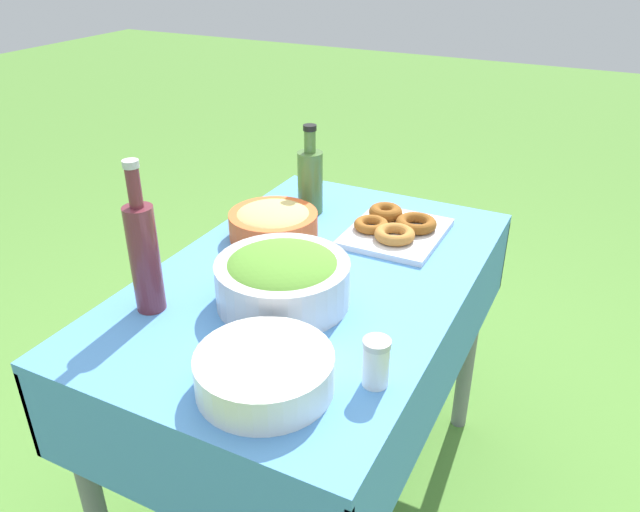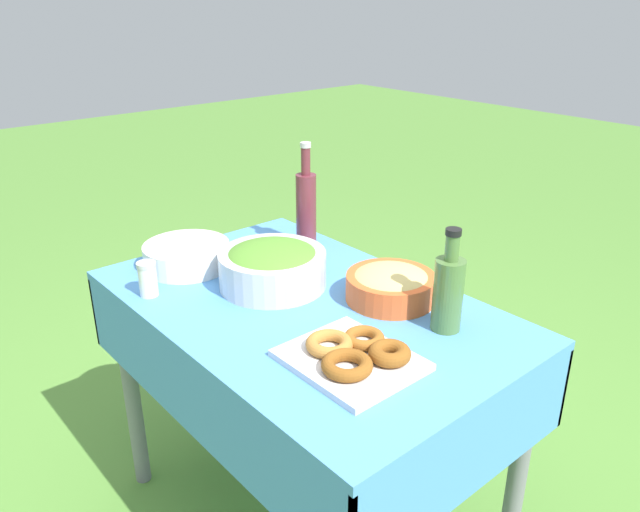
% 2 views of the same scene
% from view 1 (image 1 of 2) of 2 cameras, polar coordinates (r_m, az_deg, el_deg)
% --- Properties ---
extents(ground_plane, '(14.00, 14.00, 0.00)m').
position_cam_1_polar(ground_plane, '(2.01, -0.61, -21.19)').
color(ground_plane, '#568C38').
extents(picnic_table, '(1.14, 0.72, 0.77)m').
position_cam_1_polar(picnic_table, '(1.57, -0.73, -5.55)').
color(picnic_table, '#4C8CD1').
rests_on(picnic_table, ground_plane).
extents(salad_bowl, '(0.30, 0.30, 0.12)m').
position_cam_1_polar(salad_bowl, '(1.37, -3.35, -2.00)').
color(salad_bowl, silver).
rests_on(salad_bowl, picnic_table).
extents(pasta_bowl, '(0.24, 0.24, 0.09)m').
position_cam_1_polar(pasta_bowl, '(1.67, -4.29, 3.12)').
color(pasta_bowl, '#E05B28').
rests_on(pasta_bowl, picnic_table).
extents(donut_platter, '(0.29, 0.24, 0.05)m').
position_cam_1_polar(donut_platter, '(1.70, 6.89, 2.56)').
color(donut_platter, silver).
rests_on(donut_platter, picnic_table).
extents(plate_stack, '(0.25, 0.25, 0.07)m').
position_cam_1_polar(plate_stack, '(1.15, -5.09, -10.51)').
color(plate_stack, white).
rests_on(plate_stack, picnic_table).
extents(olive_oil_bottle, '(0.07, 0.07, 0.26)m').
position_cam_1_polar(olive_oil_bottle, '(1.80, -0.90, 7.06)').
color(olive_oil_bottle, '#4C7238').
rests_on(olive_oil_bottle, picnic_table).
extents(wine_bottle, '(0.06, 0.06, 0.34)m').
position_cam_1_polar(wine_bottle, '(1.36, -15.79, 0.20)').
color(wine_bottle, maroon).
rests_on(wine_bottle, picnic_table).
extents(salt_shaker, '(0.05, 0.05, 0.10)m').
position_cam_1_polar(salt_shaker, '(1.15, 5.14, -9.64)').
color(salt_shaker, white).
rests_on(salt_shaker, picnic_table).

